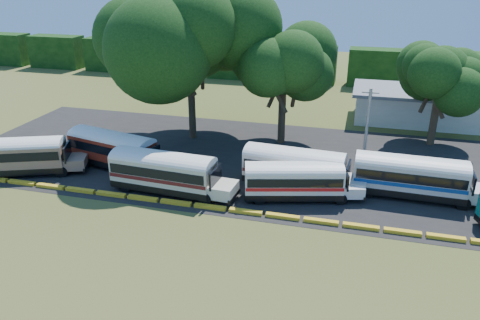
% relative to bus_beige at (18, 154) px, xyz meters
% --- Properties ---
extents(ground, '(160.00, 160.00, 0.00)m').
position_rel_bus_beige_xyz_m(ground, '(21.04, -2.90, -2.06)').
color(ground, '#40531B').
rests_on(ground, ground).
extents(asphalt_strip, '(64.00, 24.00, 0.02)m').
position_rel_bus_beige_xyz_m(asphalt_strip, '(22.04, 9.10, -2.05)').
color(asphalt_strip, black).
rests_on(asphalt_strip, ground).
extents(curb, '(53.70, 0.45, 0.30)m').
position_rel_bus_beige_xyz_m(curb, '(21.04, -1.90, -1.91)').
color(curb, yellow).
rests_on(curb, ground).
extents(terminal_building, '(19.00, 9.00, 4.00)m').
position_rel_bus_beige_xyz_m(terminal_building, '(39.04, 27.10, -0.03)').
color(terminal_building, silver).
rests_on(terminal_building, ground).
extents(treeline_backdrop, '(130.00, 4.00, 6.00)m').
position_rel_bus_beige_xyz_m(treeline_backdrop, '(21.04, 45.10, 0.94)').
color(treeline_backdrop, black).
rests_on(treeline_backdrop, ground).
extents(bus_beige, '(11.14, 6.51, 3.59)m').
position_rel_bus_beige_xyz_m(bus_beige, '(0.00, 0.00, 0.00)').
color(bus_beige, black).
rests_on(bus_beige, ground).
extents(bus_red, '(11.35, 5.15, 3.62)m').
position_rel_bus_beige_xyz_m(bus_red, '(7.95, 3.75, 0.02)').
color(bus_red, black).
rests_on(bus_red, ground).
extents(bus_cream_west, '(11.33, 3.47, 3.67)m').
position_rel_bus_beige_xyz_m(bus_cream_west, '(14.92, 0.06, 0.02)').
color(bus_cream_west, black).
rests_on(bus_cream_west, ground).
extents(bus_cream_east, '(11.05, 3.52, 3.58)m').
position_rel_bus_beige_xyz_m(bus_cream_east, '(25.66, 4.09, -0.04)').
color(bus_cream_east, black).
rests_on(bus_cream_east, ground).
extents(bus_white_red, '(10.30, 4.95, 3.29)m').
position_rel_bus_beige_xyz_m(bus_white_red, '(26.00, 1.65, -0.20)').
color(bus_white_red, black).
rests_on(bus_white_red, ground).
extents(bus_white_blue, '(11.22, 3.08, 3.66)m').
position_rel_bus_beige_xyz_m(bus_white_blue, '(35.43, 4.54, 0.01)').
color(bus_white_blue, black).
rests_on(bus_white_blue, ground).
extents(tree_west, '(14.22, 14.22, 17.16)m').
position_rel_bus_beige_xyz_m(tree_west, '(12.21, 13.97, 9.86)').
color(tree_west, '#36241B').
rests_on(tree_west, ground).
extents(tree_center, '(8.74, 8.74, 11.95)m').
position_rel_bus_beige_xyz_m(tree_center, '(22.33, 15.01, 6.63)').
color(tree_center, '#36241B').
rests_on(tree_center, ground).
extents(tree_east, '(7.78, 7.78, 10.82)m').
position_rel_bus_beige_xyz_m(tree_east, '(38.50, 18.53, 5.84)').
color(tree_east, '#36241B').
rests_on(tree_east, ground).
extents(utility_pole, '(1.60, 0.30, 7.89)m').
position_rel_bus_beige_xyz_m(utility_pole, '(31.39, 10.16, 2.00)').
color(utility_pole, gray).
rests_on(utility_pole, ground).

